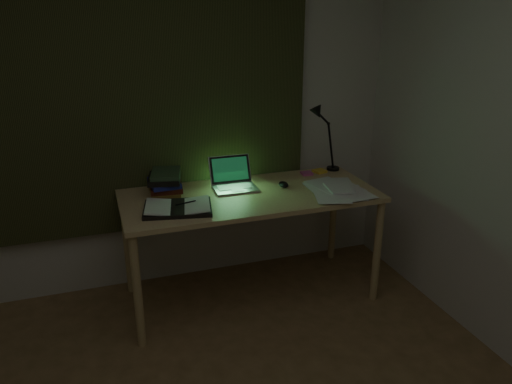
% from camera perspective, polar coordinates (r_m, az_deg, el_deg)
% --- Properties ---
extents(wall_back, '(3.50, 0.00, 2.50)m').
position_cam_1_polar(wall_back, '(3.46, -12.32, 8.74)').
color(wall_back, beige).
rests_on(wall_back, ground).
extents(curtain, '(2.20, 0.06, 2.00)m').
position_cam_1_polar(curtain, '(3.39, -12.50, 11.92)').
color(curtain, '#272D16').
rests_on(curtain, wall_back).
extents(desk, '(1.68, 0.73, 0.77)m').
position_cam_1_polar(desk, '(3.44, -0.65, -6.18)').
color(desk, tan).
rests_on(desk, floor).
extents(laptop, '(0.29, 0.33, 0.21)m').
position_cam_1_polar(laptop, '(3.33, -2.39, 1.95)').
color(laptop, silver).
rests_on(laptop, desk).
extents(open_textbook, '(0.45, 0.36, 0.03)m').
position_cam_1_polar(open_textbook, '(3.05, -8.94, -1.75)').
color(open_textbook, silver).
rests_on(open_textbook, desk).
extents(book_stack, '(0.23, 0.26, 0.16)m').
position_cam_1_polar(book_stack, '(3.31, -10.38, 1.12)').
color(book_stack, silver).
rests_on(book_stack, desk).
extents(loose_papers, '(0.44, 0.46, 0.02)m').
position_cam_1_polar(loose_papers, '(3.37, 8.53, 0.31)').
color(loose_papers, silver).
rests_on(loose_papers, desk).
extents(mouse, '(0.06, 0.10, 0.04)m').
position_cam_1_polar(mouse, '(3.41, 3.17, 0.87)').
color(mouse, black).
rests_on(mouse, desk).
extents(sticky_yellow, '(0.10, 0.10, 0.02)m').
position_cam_1_polar(sticky_yellow, '(3.74, 7.29, 2.38)').
color(sticky_yellow, yellow).
rests_on(sticky_yellow, desk).
extents(sticky_pink, '(0.08, 0.08, 0.02)m').
position_cam_1_polar(sticky_pink, '(3.68, 5.81, 2.14)').
color(sticky_pink, '#DC559D').
rests_on(sticky_pink, desk).
extents(desk_lamp, '(0.37, 0.31, 0.51)m').
position_cam_1_polar(desk_lamp, '(3.75, 8.98, 6.28)').
color(desk_lamp, black).
rests_on(desk_lamp, desk).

